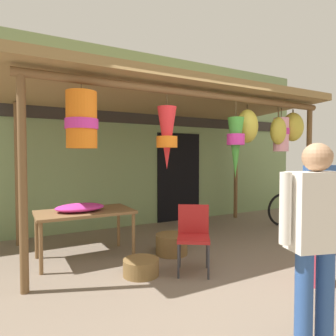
{
  "coord_description": "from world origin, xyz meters",
  "views": [
    {
      "loc": [
        -2.29,
        -3.34,
        1.47
      ],
      "look_at": [
        0.04,
        0.96,
        1.28
      ],
      "focal_mm": 31.5,
      "sensor_mm": 36.0,
      "label": 1
    }
  ],
  "objects_px": {
    "wicker_basket_by_table": "(172,244)",
    "parked_bicycle": "(303,208)",
    "vendor_in_orange": "(322,204)",
    "wicker_basket_spare": "(141,267)",
    "folding_chair": "(193,232)",
    "shopper_by_bananas": "(316,230)",
    "display_table": "(85,215)",
    "flower_heap_on_table": "(81,207)"
  },
  "relations": [
    {
      "from": "folding_chair",
      "to": "wicker_basket_by_table",
      "type": "bearing_deg",
      "value": 84.1
    },
    {
      "from": "wicker_basket_spare",
      "to": "shopper_by_bananas",
      "type": "relative_size",
      "value": 0.28
    },
    {
      "from": "wicker_basket_by_table",
      "to": "shopper_by_bananas",
      "type": "relative_size",
      "value": 0.31
    },
    {
      "from": "display_table",
      "to": "wicker_basket_spare",
      "type": "xyz_separation_m",
      "value": [
        0.47,
        -0.94,
        -0.53
      ]
    },
    {
      "from": "folding_chair",
      "to": "display_table",
      "type": "bearing_deg",
      "value": 134.69
    },
    {
      "from": "flower_heap_on_table",
      "to": "shopper_by_bananas",
      "type": "xyz_separation_m",
      "value": [
        1.11,
        -2.87,
        0.17
      ]
    },
    {
      "from": "wicker_basket_spare",
      "to": "vendor_in_orange",
      "type": "height_order",
      "value": "vendor_in_orange"
    },
    {
      "from": "folding_chair",
      "to": "shopper_by_bananas",
      "type": "bearing_deg",
      "value": -92.23
    },
    {
      "from": "vendor_in_orange",
      "to": "wicker_basket_by_table",
      "type": "bearing_deg",
      "value": 119.21
    },
    {
      "from": "folding_chair",
      "to": "wicker_basket_spare",
      "type": "distance_m",
      "value": 0.79
    },
    {
      "from": "wicker_basket_by_table",
      "to": "vendor_in_orange",
      "type": "bearing_deg",
      "value": -60.79
    },
    {
      "from": "display_table",
      "to": "shopper_by_bananas",
      "type": "xyz_separation_m",
      "value": [
        1.05,
        -2.88,
        0.3
      ]
    },
    {
      "from": "flower_heap_on_table",
      "to": "vendor_in_orange",
      "type": "bearing_deg",
      "value": -44.13
    },
    {
      "from": "wicker_basket_by_table",
      "to": "parked_bicycle",
      "type": "height_order",
      "value": "parked_bicycle"
    },
    {
      "from": "wicker_basket_by_table",
      "to": "folding_chair",
      "type": "bearing_deg",
      "value": -95.9
    },
    {
      "from": "wicker_basket_by_table",
      "to": "shopper_by_bananas",
      "type": "distance_m",
      "value": 2.58
    },
    {
      "from": "wicker_basket_spare",
      "to": "parked_bicycle",
      "type": "height_order",
      "value": "parked_bicycle"
    },
    {
      "from": "display_table",
      "to": "shopper_by_bananas",
      "type": "height_order",
      "value": "shopper_by_bananas"
    },
    {
      "from": "folding_chair",
      "to": "parked_bicycle",
      "type": "relative_size",
      "value": 0.49
    },
    {
      "from": "vendor_in_orange",
      "to": "wicker_basket_spare",
      "type": "bearing_deg",
      "value": 143.97
    },
    {
      "from": "flower_heap_on_table",
      "to": "folding_chair",
      "type": "height_order",
      "value": "folding_chair"
    },
    {
      "from": "wicker_basket_by_table",
      "to": "wicker_basket_spare",
      "type": "relative_size",
      "value": 1.08
    },
    {
      "from": "vendor_in_orange",
      "to": "shopper_by_bananas",
      "type": "relative_size",
      "value": 1.01
    },
    {
      "from": "display_table",
      "to": "shopper_by_bananas",
      "type": "distance_m",
      "value": 3.08
    },
    {
      "from": "wicker_basket_spare",
      "to": "folding_chair",
      "type": "bearing_deg",
      "value": -16.36
    },
    {
      "from": "wicker_basket_by_table",
      "to": "parked_bicycle",
      "type": "distance_m",
      "value": 3.54
    },
    {
      "from": "folding_chair",
      "to": "vendor_in_orange",
      "type": "distance_m",
      "value": 1.55
    },
    {
      "from": "flower_heap_on_table",
      "to": "parked_bicycle",
      "type": "relative_size",
      "value": 0.4
    },
    {
      "from": "display_table",
      "to": "folding_chair",
      "type": "height_order",
      "value": "folding_chair"
    },
    {
      "from": "flower_heap_on_table",
      "to": "wicker_basket_by_table",
      "type": "bearing_deg",
      "value": -18.18
    },
    {
      "from": "wicker_basket_spare",
      "to": "vendor_in_orange",
      "type": "xyz_separation_m",
      "value": [
        1.7,
        -1.24,
        0.83
      ]
    },
    {
      "from": "wicker_basket_spare",
      "to": "parked_bicycle",
      "type": "distance_m",
      "value": 4.34
    },
    {
      "from": "flower_heap_on_table",
      "to": "folding_chair",
      "type": "xyz_separation_m",
      "value": [
        1.18,
        -1.12,
        -0.25
      ]
    },
    {
      "from": "flower_heap_on_table",
      "to": "wicker_basket_by_table",
      "type": "distance_m",
      "value": 1.45
    },
    {
      "from": "display_table",
      "to": "flower_heap_on_table",
      "type": "xyz_separation_m",
      "value": [
        -0.06,
        -0.02,
        0.12
      ]
    },
    {
      "from": "wicker_basket_spare",
      "to": "shopper_by_bananas",
      "type": "bearing_deg",
      "value": -73.34
    },
    {
      "from": "wicker_basket_spare",
      "to": "vendor_in_orange",
      "type": "relative_size",
      "value": 0.28
    },
    {
      "from": "wicker_basket_spare",
      "to": "vendor_in_orange",
      "type": "bearing_deg",
      "value": -36.03
    },
    {
      "from": "display_table",
      "to": "wicker_basket_by_table",
      "type": "relative_size",
      "value": 2.77
    },
    {
      "from": "flower_heap_on_table",
      "to": "folding_chair",
      "type": "relative_size",
      "value": 0.81
    },
    {
      "from": "folding_chair",
      "to": "wicker_basket_by_table",
      "type": "relative_size",
      "value": 1.75
    },
    {
      "from": "display_table",
      "to": "flower_heap_on_table",
      "type": "relative_size",
      "value": 1.96
    }
  ]
}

